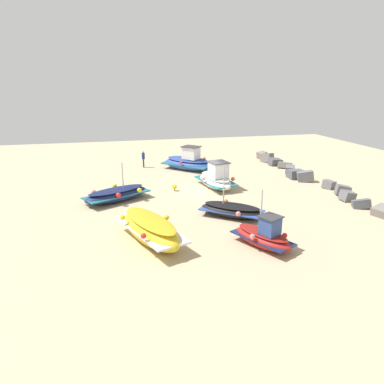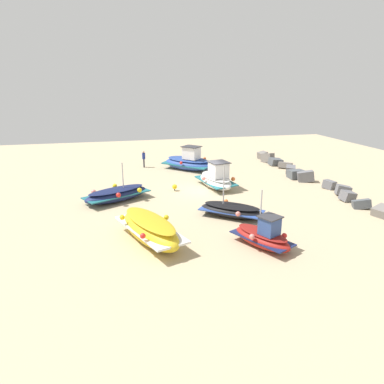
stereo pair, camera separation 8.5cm
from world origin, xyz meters
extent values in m
plane|color=tan|center=(0.00, 0.00, 0.00)|extent=(55.05, 55.05, 0.00)
ellipsoid|color=#2D4C9E|center=(-7.37, 0.21, 0.57)|extent=(5.40, 5.34, 1.30)
cube|color=#1E6670|center=(-7.37, 0.21, 0.63)|extent=(5.25, 5.20, 0.27)
ellipsoid|color=navy|center=(-7.37, 0.21, 1.05)|extent=(4.71, 4.66, 0.33)
cube|color=white|center=(-7.06, 0.51, 1.74)|extent=(1.92, 1.92, 1.20)
cube|color=#333338|center=(-7.06, 0.51, 2.37)|extent=(2.23, 2.22, 0.06)
sphere|color=red|center=(-9.11, 0.23, 0.92)|extent=(0.30, 0.30, 0.30)
sphere|color=red|center=(-6.51, -0.67, 0.91)|extent=(0.30, 0.30, 0.30)
sphere|color=orange|center=(-7.33, 1.95, 1.05)|extent=(0.30, 0.30, 0.30)
ellipsoid|color=maroon|center=(10.60, 0.20, 0.42)|extent=(3.79, 2.84, 0.85)
cube|color=navy|center=(10.60, 0.20, 0.46)|extent=(3.69, 2.82, 0.08)
ellipsoid|color=maroon|center=(10.60, 0.20, 0.77)|extent=(3.34, 2.50, 0.15)
cube|color=#2D4784|center=(10.99, 0.40, 1.31)|extent=(1.17, 1.17, 0.94)
cube|color=#333338|center=(10.99, 0.40, 1.81)|extent=(1.35, 1.36, 0.06)
cylinder|color=#B7B7BC|center=(10.43, 0.12, 1.98)|extent=(0.08, 0.08, 2.28)
sphere|color=orange|center=(9.50, 0.57, 0.74)|extent=(0.29, 0.29, 0.29)
sphere|color=#EA7F75|center=(10.96, -0.53, 0.78)|extent=(0.29, 0.29, 0.29)
sphere|color=red|center=(10.97, 1.30, 0.65)|extent=(0.29, 0.29, 0.29)
ellipsoid|color=navy|center=(1.12, -7.10, 0.46)|extent=(3.95, 5.30, 0.98)
cube|color=#1E6670|center=(1.12, -7.10, 0.51)|extent=(3.90, 5.14, 0.13)
ellipsoid|color=#151E45|center=(1.12, -7.10, 0.85)|extent=(3.46, 4.65, 0.19)
cylinder|color=#B7B7BC|center=(0.85, -6.58, 1.87)|extent=(0.08, 0.08, 1.88)
sphere|color=yellow|center=(1.46, -5.45, 0.81)|extent=(0.35, 0.35, 0.35)
sphere|color=yellow|center=(-0.02, -7.20, 0.83)|extent=(0.35, 0.35, 0.35)
sphere|color=red|center=(2.26, -7.00, 0.79)|extent=(0.35, 0.35, 0.35)
sphere|color=#EA7F75|center=(0.78, -8.75, 0.71)|extent=(0.35, 0.35, 0.35)
ellipsoid|color=black|center=(6.11, 0.10, 0.40)|extent=(3.96, 4.39, 0.83)
cube|color=#2D4C9E|center=(6.11, 0.10, 0.44)|extent=(3.90, 4.29, 0.10)
ellipsoid|color=black|center=(6.11, 0.10, 0.73)|extent=(3.48, 3.86, 0.16)
cylinder|color=#B7B7BC|center=(5.74, -0.37, 2.08)|extent=(0.08, 0.08, 2.56)
sphere|color=orange|center=(4.88, 0.12, 0.63)|extent=(0.31, 0.31, 0.31)
sphere|color=#EA7F75|center=(7.34, 0.07, 0.63)|extent=(0.31, 0.31, 0.31)
ellipsoid|color=white|center=(-0.66, 1.07, 0.50)|extent=(4.79, 2.69, 1.11)
cube|color=#1E6670|center=(-0.66, 1.07, 0.55)|extent=(4.61, 2.68, 0.21)
ellipsoid|color=beige|center=(-0.66, 1.07, 0.91)|extent=(4.20, 2.32, 0.27)
cube|color=white|center=(-0.16, 1.16, 1.60)|extent=(1.56, 1.50, 1.22)
cube|color=#333338|center=(-0.16, 1.16, 2.25)|extent=(1.81, 1.73, 0.06)
sphere|color=orange|center=(-1.88, 1.96, 0.84)|extent=(0.34, 0.34, 0.34)
sphere|color=#EA7F75|center=(-0.48, 0.00, 0.86)|extent=(0.34, 0.34, 0.34)
sphere|color=orange|center=(0.19, 2.32, 0.84)|extent=(0.34, 0.34, 0.34)
ellipsoid|color=gold|center=(8.68, -5.53, 0.69)|extent=(5.80, 3.67, 1.41)
cube|color=white|center=(8.68, -5.53, 0.76)|extent=(5.61, 3.64, 0.14)
ellipsoid|color=gold|center=(8.68, -5.53, 1.27)|extent=(5.10, 3.21, 0.25)
sphere|color=red|center=(10.25, -6.06, 1.09)|extent=(0.29, 0.29, 0.29)
sphere|color=yellow|center=(8.32, -4.56, 1.20)|extent=(0.29, 0.29, 0.29)
sphere|color=yellow|center=(7.85, -6.96, 1.24)|extent=(0.29, 0.29, 0.29)
cylinder|color=#2D2D38|center=(-9.40, -4.04, 0.44)|extent=(0.14, 0.14, 0.88)
cylinder|color=#2D2D38|center=(-9.24, -4.04, 0.44)|extent=(0.14, 0.14, 0.88)
cylinder|color=navy|center=(-9.32, -4.04, 1.20)|extent=(0.32, 0.32, 0.63)
sphere|color=tan|center=(-9.32, -4.04, 1.62)|extent=(0.22, 0.22, 0.22)
cube|color=slate|center=(-10.34, 9.71, 0.41)|extent=(1.14, 1.19, 0.99)
cube|color=slate|center=(-8.63, 9.54, 0.49)|extent=(1.67, 1.35, 1.25)
cube|color=#4C5156|center=(-7.03, 9.72, 0.36)|extent=(1.14, 1.45, 0.98)
cube|color=slate|center=(-5.72, 10.18, 0.28)|extent=(1.86, 1.87, 0.82)
cube|color=slate|center=(-3.51, 9.57, 0.35)|extent=(1.46, 1.30, 0.86)
cube|color=#4C5156|center=(-1.68, 9.10, 0.39)|extent=(1.40, 1.40, 0.91)
cube|color=slate|center=(-0.44, 9.35, 0.46)|extent=(1.36, 1.68, 1.18)
cube|color=slate|center=(1.96, 10.12, 0.34)|extent=(1.11, 1.07, 0.80)
cube|color=slate|center=(3.74, 10.14, 0.37)|extent=(1.25, 1.42, 0.97)
cube|color=slate|center=(5.06, 9.57, 0.36)|extent=(0.94, 1.12, 0.94)
cube|color=#4C5156|center=(6.71, 9.44, 0.30)|extent=(1.13, 1.37, 0.90)
cube|color=slate|center=(8.34, 9.78, 0.31)|extent=(1.32, 1.50, 0.80)
cylinder|color=#3F3F42|center=(-0.38, -2.47, 0.07)|extent=(0.08, 0.08, 0.14)
sphere|color=yellow|center=(-0.38, -2.47, 0.34)|extent=(0.40, 0.40, 0.40)
camera|label=1|loc=(26.18, -7.41, 8.31)|focal=32.49mm
camera|label=2|loc=(26.20, -7.33, 8.31)|focal=32.49mm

